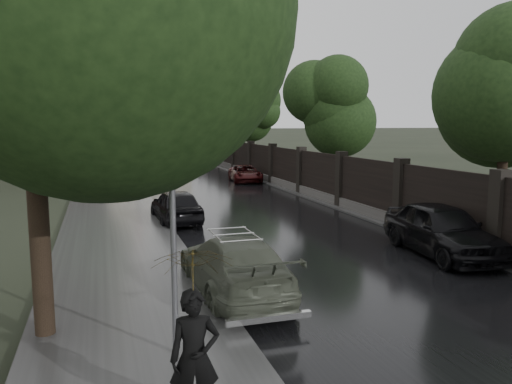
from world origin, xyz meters
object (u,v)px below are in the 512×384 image
lamp_post (173,207)px  car_right_far (245,173)px  tree_left_far (74,105)px  tree_right_c (250,114)px  tree_right_b (333,109)px  volga_sedan (234,265)px  hatchback_left (176,206)px  pedestrian_umbrella (193,285)px  traffic_light (137,150)px  tree_right_a (507,97)px  car_right_near (442,229)px

lamp_post → car_right_far: bearing=71.2°
tree_left_far → tree_right_c: tree_left_far is taller
tree_right_b → lamp_post: (-12.90, -20.50, -2.28)m
volga_sedan → hatchback_left: hatchback_left is taller
hatchback_left → pedestrian_umbrella: 14.33m
tree_left_far → tree_right_b: (15.50, -8.00, -0.29)m
tree_left_far → lamp_post: size_ratio=1.45×
tree_right_c → volga_sedan: bearing=-107.3°
tree_left_far → traffic_light: bearing=-53.5°
tree_right_a → car_right_far: 19.52m
tree_right_a → hatchback_left: bearing=153.4°
car_right_far → tree_left_far: bearing=169.4°
tree_left_far → traffic_light: tree_left_far is taller
car_right_near → pedestrian_umbrella: (-8.85, -6.54, 1.20)m
tree_right_b → volga_sedan: 21.07m
pedestrian_umbrella → tree_right_c: bearing=79.5°
car_right_near → pedestrian_umbrella: bearing=-137.6°
lamp_post → car_right_near: (8.80, 4.46, -1.86)m
volga_sedan → hatchback_left: 8.99m
car_right_near → lamp_post: bearing=-147.3°
car_right_far → tree_right_c: bearing=78.8°
tree_right_a → tree_right_b: size_ratio=1.00×
tree_right_b → car_right_near: 17.07m
tree_right_b → pedestrian_umbrella: tree_right_b is taller
tree_right_a → tree_right_c: (0.00, 32.00, 0.00)m
volga_sedan → car_right_far: size_ratio=1.14×
volga_sedan → hatchback_left: (-0.05, 8.99, 0.01)m
volga_sedan → traffic_light: bearing=-89.1°
car_right_far → pedestrian_umbrella: pedestrian_umbrella is taller
tree_right_c → lamp_post: 40.67m
traffic_light → pedestrian_umbrella: traffic_light is taller
tree_left_far → lamp_post: bearing=-84.8°
car_right_near → volga_sedan: bearing=-162.9°
tree_right_c → pedestrian_umbrella: (-12.95, -40.59, -2.94)m
tree_right_a → car_right_near: bearing=-153.5°
car_right_far → pedestrian_umbrella: 28.47m
tree_right_a → pedestrian_umbrella: (-12.95, -8.59, -2.94)m
tree_right_c → pedestrian_umbrella: size_ratio=2.52×
tree_left_far → lamp_post: 28.73m
car_right_far → pedestrian_umbrella: size_ratio=1.51×
tree_left_far → pedestrian_umbrella: bearing=-85.2°
car_right_near → car_right_far: bearing=96.6°
car_right_far → pedestrian_umbrella: (-8.59, -27.11, 1.43)m
tree_right_b → traffic_light: size_ratio=1.75×
car_right_near → pedestrian_umbrella: 11.07m
tree_right_a → tree_right_b: bearing=90.0°
tree_right_a → traffic_light: 20.85m
tree_right_a → tree_left_far: bearing=125.2°
traffic_light → hatchback_left: bearing=-86.5°
tree_left_far → pedestrian_umbrella: size_ratio=2.66×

